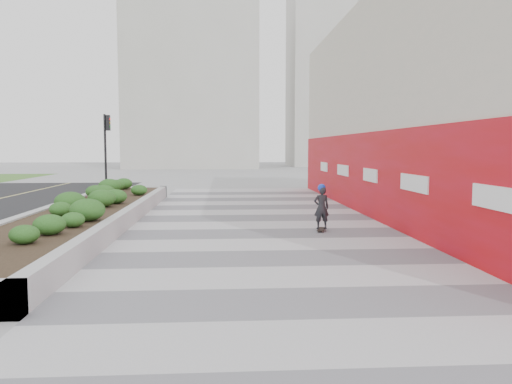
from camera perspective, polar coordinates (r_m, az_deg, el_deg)
ground at (r=9.40m, az=3.43°, el=-9.96°), size 160.00×160.00×0.00m
walkway at (r=12.30m, az=1.69°, el=-6.35°), size 8.00×36.00×0.01m
building at (r=19.79m, az=20.80°, el=9.17°), size 6.04×24.08×8.00m
planter at (r=16.72m, az=-18.81°, el=-2.16°), size 3.00×18.00×0.90m
traffic_signal_near at (r=27.20m, az=-16.71°, el=5.49°), size 0.33×0.28×4.20m
distant_bldg_north_l at (r=64.57m, az=-7.25°, el=11.70°), size 16.00×12.00×20.00m
distant_bldg_north_r at (r=71.52m, az=9.62°, el=12.62°), size 14.00×10.00×24.00m
manhole_cover at (r=12.36m, az=4.01°, el=-6.32°), size 0.44×0.44×0.01m
skateboarder at (r=14.70m, az=7.49°, el=-1.75°), size 0.48×0.75×1.40m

